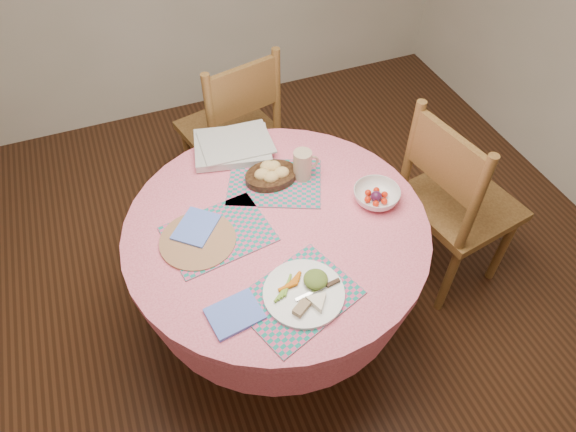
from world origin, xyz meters
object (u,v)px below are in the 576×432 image
(bread_bowl, at_px, (271,174))
(latte_mug, at_px, (303,165))
(chair_right, at_px, (454,201))
(fruit_bowl, at_px, (376,196))
(chair_back, at_px, (233,129))
(wicker_trivet, at_px, (198,241))
(dinner_plate, at_px, (306,292))
(dining_table, at_px, (277,254))

(bread_bowl, height_order, latte_mug, latte_mug)
(chair_right, relative_size, bread_bowl, 4.56)
(latte_mug, xyz_separation_m, fruit_bowl, (0.23, -0.25, -0.04))
(chair_back, bearing_deg, wicker_trivet, 51.92)
(chair_back, bearing_deg, latte_mug, 85.59)
(wicker_trivet, bearing_deg, bread_bowl, 29.82)
(chair_right, distance_m, latte_mug, 0.78)
(fruit_bowl, bearing_deg, latte_mug, 133.00)
(chair_back, xyz_separation_m, bread_bowl, (-0.02, -0.67, 0.25))
(dinner_plate, distance_m, fruit_bowl, 0.56)
(dining_table, bearing_deg, chair_right, -0.39)
(chair_right, relative_size, chair_back, 1.03)
(dinner_plate, bearing_deg, bread_bowl, 81.33)
(chair_right, relative_size, latte_mug, 7.73)
(chair_right, relative_size, dinner_plate, 3.57)
(dining_table, distance_m, fruit_bowl, 0.49)
(chair_back, bearing_deg, chair_right, 117.28)
(chair_back, height_order, bread_bowl, chair_back)
(chair_back, bearing_deg, dining_table, 70.84)
(bread_bowl, bearing_deg, chair_back, 88.26)
(dining_table, distance_m, chair_right, 0.89)
(wicker_trivet, relative_size, dinner_plate, 1.02)
(chair_back, relative_size, dinner_plate, 3.48)
(latte_mug, height_order, fruit_bowl, latte_mug)
(latte_mug, bearing_deg, dinner_plate, -111.56)
(chair_back, height_order, dinner_plate, chair_back)
(chair_right, bearing_deg, dining_table, 79.66)
(dining_table, relative_size, wicker_trivet, 4.13)
(latte_mug, bearing_deg, bread_bowl, 165.24)
(chair_right, xyz_separation_m, fruit_bowl, (-0.46, -0.02, 0.23))
(dinner_plate, bearing_deg, dining_table, 86.45)
(wicker_trivet, height_order, bread_bowl, bread_bowl)
(chair_back, xyz_separation_m, latte_mug, (0.11, -0.71, 0.29))
(dinner_plate, xyz_separation_m, fruit_bowl, (0.46, 0.33, 0.01))
(wicker_trivet, bearing_deg, dinner_plate, -52.64)
(wicker_trivet, bearing_deg, fruit_bowl, -4.48)
(chair_right, distance_m, chair_back, 1.23)
(dinner_plate, height_order, latte_mug, latte_mug)
(chair_right, relative_size, wicker_trivet, 3.50)
(chair_right, bearing_deg, fruit_bowl, 82.96)
(chair_back, bearing_deg, bread_bowl, 74.74)
(wicker_trivet, xyz_separation_m, fruit_bowl, (0.75, -0.06, 0.02))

